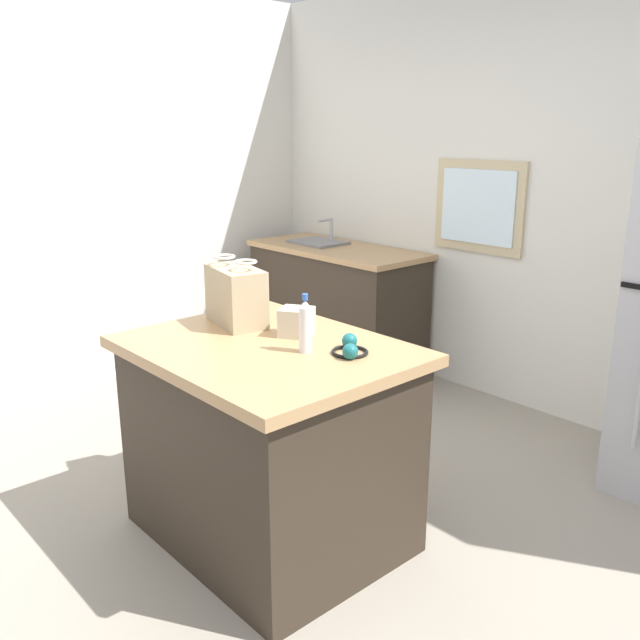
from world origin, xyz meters
TOP-DOWN VIEW (x-y plane):
  - ground at (0.00, 0.00)m, footprint 5.79×5.79m
  - back_wall at (-0.01, 2.29)m, footprint 4.83×0.13m
  - left_wall at (-2.41, 0.00)m, footprint 0.10×4.58m
  - kitchen_island at (0.03, 0.09)m, footprint 1.18×0.93m
  - sink_counter at (-1.48, 1.92)m, footprint 1.43×0.63m
  - shopping_bag at (-0.30, 0.18)m, footprint 0.36×0.24m
  - small_box at (0.02, 0.27)m, footprint 0.18×0.18m
  - bottle at (0.21, 0.15)m, footprint 0.05×0.05m
  - ear_defenders at (0.35, 0.27)m, footprint 0.21×0.21m

SIDE VIEW (x-z plane):
  - ground at x=0.00m, z-range 0.00..0.00m
  - kitchen_island at x=0.03m, z-range 0.00..0.91m
  - sink_counter at x=-1.48m, z-range -0.08..1.01m
  - ear_defenders at x=0.35m, z-range 0.89..0.96m
  - small_box at x=0.02m, z-range 0.90..1.03m
  - bottle at x=0.21m, z-range 0.89..1.13m
  - shopping_bag at x=-0.30m, z-range 0.88..1.19m
  - back_wall at x=-0.01m, z-range 0.00..2.73m
  - left_wall at x=-2.41m, z-range 0.00..2.73m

